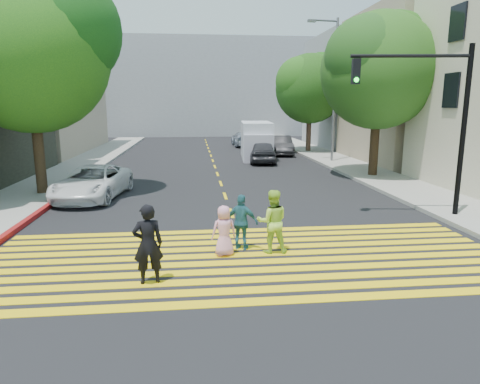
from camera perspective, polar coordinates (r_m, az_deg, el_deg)
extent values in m
plane|color=black|center=(9.97, 1.89, -11.40)|extent=(120.00, 120.00, 0.00)
cube|color=gray|center=(32.14, -19.11, 4.13)|extent=(3.00, 40.00, 0.15)
cube|color=gray|center=(26.29, 15.83, 2.79)|extent=(3.00, 60.00, 0.15)
cube|color=maroon|center=(16.54, -25.78, -2.92)|extent=(0.20, 8.00, 0.16)
cube|color=yellow|center=(8.89, 3.01, -14.36)|extent=(13.40, 0.35, 0.01)
cube|color=yellow|center=(9.38, 2.46, -12.90)|extent=(13.40, 0.35, 0.01)
cube|color=yellow|center=(9.88, 1.97, -11.59)|extent=(13.40, 0.35, 0.01)
cube|color=yellow|center=(10.38, 1.54, -10.40)|extent=(13.40, 0.35, 0.01)
cube|color=yellow|center=(10.89, 1.15, -9.33)|extent=(13.40, 0.35, 0.01)
cube|color=yellow|center=(11.40, 0.79, -8.35)|extent=(13.40, 0.35, 0.01)
cube|color=yellow|center=(11.92, 0.47, -7.45)|extent=(13.40, 0.35, 0.01)
cube|color=yellow|center=(12.43, 0.17, -6.63)|extent=(13.40, 0.35, 0.01)
cube|color=yellow|center=(12.95, -0.10, -5.87)|extent=(13.40, 0.35, 0.01)
cube|color=yellow|center=(13.48, -0.34, -5.18)|extent=(13.40, 0.35, 0.01)
cube|color=yellow|center=(15.63, -1.18, -2.81)|extent=(0.12, 1.40, 0.01)
cube|color=yellow|center=(18.55, -1.99, -0.52)|extent=(0.12, 1.40, 0.01)
cube|color=yellow|center=(21.48, -2.58, 1.15)|extent=(0.12, 1.40, 0.01)
cube|color=yellow|center=(24.43, -3.03, 2.41)|extent=(0.12, 1.40, 0.01)
cube|color=yellow|center=(27.40, -3.38, 3.41)|extent=(0.12, 1.40, 0.01)
cube|color=yellow|center=(30.37, -3.66, 4.21)|extent=(0.12, 1.40, 0.01)
cube|color=yellow|center=(33.34, -3.90, 4.86)|extent=(0.12, 1.40, 0.01)
cube|color=yellow|center=(36.32, -4.09, 5.41)|extent=(0.12, 1.40, 0.01)
cube|color=yellow|center=(39.30, -4.26, 5.88)|extent=(0.12, 1.40, 0.01)
cube|color=yellow|center=(42.29, -4.40, 6.28)|extent=(0.12, 1.40, 0.01)
cube|color=yellow|center=(45.27, -4.52, 6.62)|extent=(0.12, 1.40, 0.01)
cube|color=yellow|center=(48.26, -4.63, 6.93)|extent=(0.12, 1.40, 0.01)
cube|color=tan|center=(39.91, -28.43, 11.82)|extent=(12.00, 16.00, 10.00)
cube|color=tan|center=(32.50, 24.57, 12.52)|extent=(10.00, 10.00, 10.00)
cube|color=gray|center=(42.37, 16.89, 12.60)|extent=(10.00, 10.00, 10.00)
cube|color=gray|center=(57.14, -5.00, 13.66)|extent=(30.00, 8.00, 12.00)
cylinder|color=black|center=(20.25, -25.17, 4.19)|extent=(0.50, 0.50, 3.34)
sphere|color=#185016|center=(20.23, -26.24, 16.18)|extent=(7.30, 7.30, 6.43)
sphere|color=#154413|center=(20.07, -22.64, 19.30)|extent=(5.47, 5.47, 4.82)
cylinder|color=black|center=(24.18, 17.44, 5.60)|extent=(0.60, 0.60, 3.19)
sphere|color=#255513|center=(24.14, 18.03, 15.07)|extent=(7.60, 7.60, 6.00)
sphere|color=#184E16|center=(25.26, 19.74, 16.83)|extent=(5.70, 5.70, 4.50)
sphere|color=#225314|center=(23.33, 16.51, 16.78)|extent=(5.32, 5.32, 4.20)
cylinder|color=#3D251C|center=(35.89, 9.12, 7.55)|extent=(0.47, 0.47, 2.91)
sphere|color=#123906|center=(35.83, 9.31, 13.42)|extent=(6.44, 6.44, 5.55)
sphere|color=#234512|center=(36.61, 10.79, 14.64)|extent=(4.83, 4.83, 4.16)
sphere|color=#1E6018|center=(35.28, 8.01, 14.40)|extent=(4.50, 4.50, 3.89)
imported|color=black|center=(9.62, -12.18, -6.82)|extent=(0.73, 0.55, 1.80)
imported|color=#B0E242|center=(11.37, 4.32, -3.94)|extent=(0.87, 0.69, 1.71)
imported|color=pink|center=(11.17, -2.15, -5.19)|extent=(0.73, 0.55, 1.34)
imported|color=#2A6877|center=(11.61, 0.24, -4.05)|extent=(0.97, 0.70, 1.53)
imported|color=white|center=(19.00, -19.05, 1.23)|extent=(2.92, 5.19, 1.37)
imported|color=#2A292E|center=(29.24, 3.05, 5.38)|extent=(2.30, 4.54, 1.48)
imported|color=#9AA5B5|center=(40.84, 0.42, 7.09)|extent=(1.99, 4.77, 1.38)
imported|color=black|center=(34.07, 5.49, 6.22)|extent=(1.92, 4.59, 1.48)
cube|color=silver|center=(31.76, 2.18, 6.93)|extent=(2.53, 5.43, 2.64)
cube|color=#B4B0C4|center=(29.49, 2.47, 5.85)|extent=(2.10, 1.42, 1.90)
cylinder|color=black|center=(29.93, 0.78, 4.82)|extent=(0.32, 0.76, 0.74)
cylinder|color=black|center=(30.04, 4.01, 4.82)|extent=(0.32, 0.76, 0.74)
cylinder|color=black|center=(33.70, 0.52, 5.58)|extent=(0.32, 0.76, 0.74)
cylinder|color=black|center=(33.80, 3.39, 5.58)|extent=(0.32, 0.76, 0.74)
cylinder|color=black|center=(16.31, 27.60, 6.85)|extent=(0.20, 0.20, 5.83)
cylinder|color=black|center=(15.61, 21.82, 16.50)|extent=(3.87, 0.63, 0.12)
cube|color=black|center=(15.07, 15.20, 15.25)|extent=(0.28, 0.28, 0.82)
sphere|color=#11CA23|center=(14.92, 15.27, 14.24)|extent=(0.17, 0.17, 0.16)
cylinder|color=slate|center=(29.66, 12.51, 12.82)|extent=(0.18, 0.18, 9.34)
cylinder|color=slate|center=(29.75, 11.15, 21.53)|extent=(1.87, 0.31, 0.12)
cube|color=slate|center=(29.44, 9.54, 21.59)|extent=(0.54, 0.28, 0.16)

